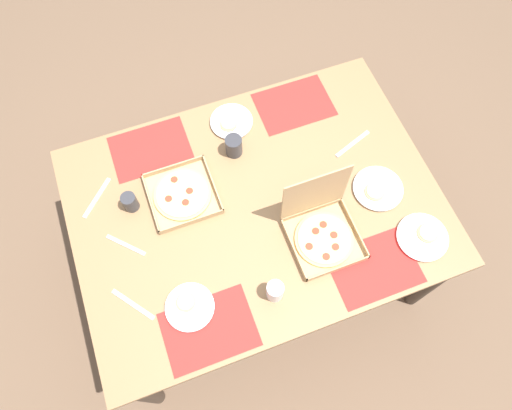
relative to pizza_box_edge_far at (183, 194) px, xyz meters
The scene contains 19 objects.
ground_plane 0.85m from the pizza_box_edge_far, 28.56° to the right, with size 6.00×6.00×0.00m, color brown.
dining_table 0.35m from the pizza_box_edge_far, 28.56° to the right, with size 1.61×1.18×0.78m.
placemat_near_left 0.60m from the pizza_box_edge_far, 96.94° to the right, with size 0.36×0.26×0.00m, color red.
placemat_near_right 0.88m from the pizza_box_edge_far, 42.56° to the right, with size 0.36×0.26×0.00m, color red.
placemat_far_left 0.29m from the pizza_box_edge_far, 104.42° to the left, with size 0.36×0.26×0.00m, color red.
placemat_far_right 0.71m from the pizza_box_edge_far, 23.50° to the left, with size 0.36×0.26×0.00m, color red.
pizza_box_edge_far is the anchor object (origin of this frame).
pizza_box_corner_left 0.63m from the pizza_box_edge_far, 37.08° to the right, with size 0.29×0.29×0.32m.
plate_near_right 0.87m from the pizza_box_edge_far, 18.63° to the right, with size 0.22×0.22×0.03m.
plate_near_left 0.50m from the pizza_box_edge_far, 103.62° to the right, with size 0.20×0.20×0.03m.
plate_middle 0.44m from the pizza_box_edge_far, 41.21° to the left, with size 0.20×0.20×0.03m.
plate_far_right 1.06m from the pizza_box_edge_far, 31.35° to the right, with size 0.22×0.22×0.03m.
cup_spare 0.60m from the pizza_box_edge_far, 68.31° to the right, with size 0.07×0.07×0.10m, color silver.
cup_red 0.23m from the pizza_box_edge_far, behind, with size 0.06×0.06×0.09m, color #333338.
cup_dark 0.32m from the pizza_box_edge_far, 24.89° to the left, with size 0.08×0.08×0.10m, color #333338.
knife_by_far_right 0.38m from the pizza_box_edge_far, 161.43° to the left, with size 0.21×0.02×0.01m, color #B7B7BC.
knife_by_far_left 0.82m from the pizza_box_edge_far, ahead, with size 0.21×0.02×0.01m, color #B7B7BC.
fork_by_near_left 0.33m from the pizza_box_edge_far, 154.54° to the right, with size 0.19×0.02×0.01m, color #B7B7BC.
knife_by_near_right 0.52m from the pizza_box_edge_far, 129.57° to the right, with size 0.21×0.02×0.01m, color #B7B7BC.
Camera 1 is at (-0.30, -0.80, 2.67)m, focal length 32.97 mm.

